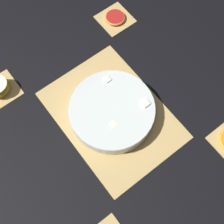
# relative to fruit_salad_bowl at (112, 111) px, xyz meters

# --- Properties ---
(ground_plane) EXTENTS (6.00, 6.00, 0.00)m
(ground_plane) POSITION_rel_fruit_salad_bowl_xyz_m (0.00, 0.00, -0.04)
(ground_plane) COLOR black
(bamboo_mat_center) EXTENTS (0.49, 0.35, 0.01)m
(bamboo_mat_center) POSITION_rel_fruit_salad_bowl_xyz_m (0.00, 0.00, -0.04)
(bamboo_mat_center) COLOR tan
(bamboo_mat_center) RESTS_ON ground_plane
(coaster_mat_near_left) EXTENTS (0.13, 0.13, 0.01)m
(coaster_mat_near_left) POSITION_rel_fruit_salad_bowl_xyz_m (-0.33, -0.27, -0.04)
(coaster_mat_near_left) COLOR tan
(coaster_mat_near_left) RESTS_ON ground_plane
(coaster_mat_far_left) EXTENTS (0.13, 0.13, 0.01)m
(coaster_mat_far_left) POSITION_rel_fruit_salad_bowl_xyz_m (-0.33, 0.27, -0.04)
(coaster_mat_far_left) COLOR tan
(coaster_mat_far_left) RESTS_ON ground_plane
(fruit_salad_bowl) EXTENTS (0.30, 0.30, 0.06)m
(fruit_salad_bowl) POSITION_rel_fruit_salad_bowl_xyz_m (0.00, 0.00, 0.00)
(fruit_salad_bowl) COLOR silver
(fruit_salad_bowl) RESTS_ON bamboo_mat_center
(grapefruit_slice) EXTENTS (0.08, 0.08, 0.01)m
(grapefruit_slice) POSITION_rel_fruit_salad_bowl_xyz_m (-0.33, 0.27, -0.03)
(grapefruit_slice) COLOR #B2231E
(grapefruit_slice) RESTS_ON coaster_mat_far_left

